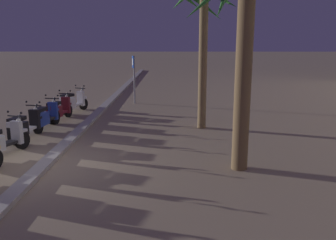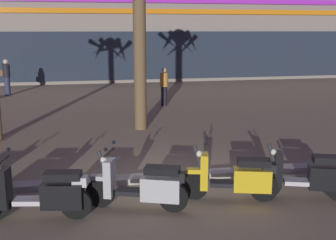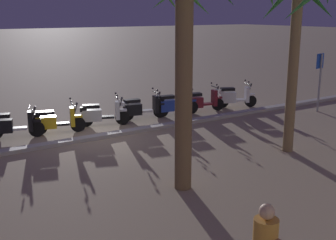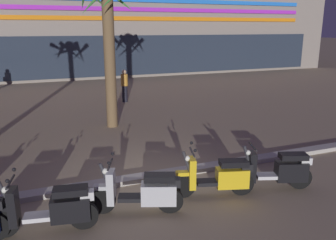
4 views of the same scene
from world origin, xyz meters
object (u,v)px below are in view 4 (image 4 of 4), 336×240
Objects in this scene: scooter_yellow_far_back at (219,177)px; palm_tree_far_corner at (107,11)px; scooter_silver_tail_end at (144,192)px; pedestrian_strolling_near_curb at (124,85)px; scooter_black_mid_front at (53,209)px; scooter_black_mid_rear at (279,170)px.

palm_tree_far_corner is at bearing 98.21° from scooter_yellow_far_back.
pedestrian_strolling_near_curb reaches higher than scooter_silver_tail_end.
scooter_yellow_far_back is 7.31m from palm_tree_far_corner.
scooter_black_mid_front is 1.68m from scooter_silver_tail_end.
scooter_silver_tail_end is 1.00× the size of scooter_yellow_far_back.
pedestrian_strolling_near_curb is at bearing 68.80° from scooter_black_mid_front.
scooter_black_mid_front reaches higher than scooter_black_mid_rear.
scooter_yellow_far_back is 1.41m from scooter_black_mid_rear.
scooter_black_mid_front is at bearing -178.67° from scooter_silver_tail_end.
scooter_yellow_far_back reaches higher than scooter_black_mid_rear.
palm_tree_far_corner reaches higher than scooter_yellow_far_back.
scooter_black_mid_front is 1.06× the size of scooter_black_mid_rear.
palm_tree_far_corner reaches higher than scooter_black_mid_rear.
pedestrian_strolling_near_curb is (2.40, 10.50, 0.39)m from scooter_silver_tail_end.
scooter_black_mid_front is 11.31m from pedestrian_strolling_near_curb.
scooter_black_mid_rear is 7.78m from palm_tree_far_corner.
pedestrian_strolling_near_curb is at bearing 77.11° from scooter_silver_tail_end.
scooter_black_mid_front is 7.78m from palm_tree_far_corner.
pedestrian_strolling_near_curb is (-0.72, 10.62, 0.38)m from scooter_black_mid_rear.
pedestrian_strolling_near_curb is at bearing 86.30° from scooter_yellow_far_back.
scooter_silver_tail_end is 1.73m from scooter_yellow_far_back.
scooter_black_mid_front is 1.05× the size of scooter_silver_tail_end.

